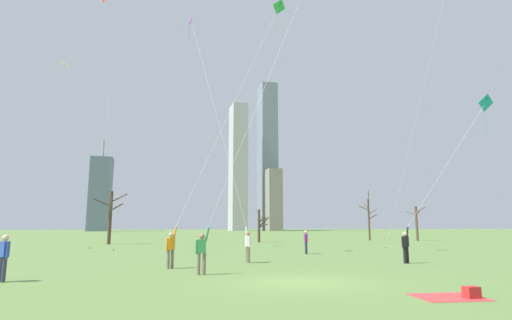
% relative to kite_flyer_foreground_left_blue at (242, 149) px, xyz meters
% --- Properties ---
extents(ground_plane, '(400.00, 400.00, 0.00)m').
position_rel_kite_flyer_foreground_left_blue_xyz_m(ground_plane, '(1.40, -3.12, -5.23)').
color(ground_plane, '#5B7A3D').
extents(kite_flyer_foreground_left_blue, '(7.39, 0.94, 18.06)m').
position_rel_kite_flyer_foreground_left_blue_xyz_m(kite_flyer_foreground_left_blue, '(0.00, 0.00, 0.00)').
color(kite_flyer_foreground_left_blue, '#726656').
rests_on(kite_flyer_foreground_left_blue, ground).
extents(kite_flyer_midfield_left_purple, '(2.95, 7.63, 17.49)m').
position_rel_kite_flyer_foreground_left_blue_xyz_m(kite_flyer_midfield_left_purple, '(1.08, 5.29, -2.45)').
color(kite_flyer_midfield_left_purple, '#726656').
rests_on(kite_flyer_midfield_left_purple, ground).
extents(kite_flyer_midfield_center_teal, '(9.13, 2.39, 10.59)m').
position_rel_kite_flyer_foreground_left_blue_xyz_m(kite_flyer_midfield_center_teal, '(10.73, 2.36, -2.68)').
color(kite_flyer_midfield_center_teal, black).
rests_on(kite_flyer_midfield_center_teal, ground).
extents(kite_flyer_midfield_right_green, '(8.76, 8.01, 19.03)m').
position_rel_kite_flyer_foreground_left_blue_xyz_m(kite_flyer_midfield_right_green, '(-1.31, 4.00, -1.14)').
color(kite_flyer_midfield_right_green, '#726656').
rests_on(kite_flyer_midfield_right_green, ground).
extents(bystander_far_off_by_trees, '(0.37, 0.40, 1.62)m').
position_rel_kite_flyer_foreground_left_blue_xyz_m(bystander_far_off_by_trees, '(-8.64, -0.40, -4.32)').
color(bystander_far_off_by_trees, '#33384C').
rests_on(bystander_far_off_by_trees, ground).
extents(bystander_watching_nearby, '(0.35, 0.44, 1.62)m').
position_rel_kite_flyer_foreground_left_blue_xyz_m(bystander_watching_nearby, '(6.89, 9.88, -4.32)').
color(bystander_watching_nearby, '#33384C').
rests_on(bystander_watching_nearby, ground).
extents(distant_kite_drifting_left_white, '(3.13, 2.79, 15.79)m').
position_rel_kite_flyer_foreground_left_blue_xyz_m(distant_kite_drifting_left_white, '(-10.83, 18.81, 8.16)').
color(distant_kite_drifting_left_white, white).
rests_on(distant_kite_drifting_left_white, ground).
extents(distant_kite_drifting_right_red, '(2.58, 2.92, 23.02)m').
position_rel_kite_flyer_foreground_left_blue_xyz_m(distant_kite_drifting_right_red, '(-8.28, 19.40, 14.96)').
color(distant_kite_drifting_right_red, red).
rests_on(distant_kite_drifting_right_red, ground).
extents(picnic_spot, '(1.96, 1.62, 0.31)m').
position_rel_kite_flyer_foreground_left_blue_xyz_m(picnic_spot, '(4.46, -7.13, -5.13)').
color(picnic_spot, '#CC3838').
rests_on(picnic_spot, ground).
extents(bare_tree_left_of_center, '(1.61, 1.50, 3.86)m').
position_rel_kite_flyer_foreground_left_blue_xyz_m(bare_tree_left_of_center, '(9.16, 29.87, -3.20)').
color(bare_tree_left_of_center, '#4C3828').
rests_on(bare_tree_left_of_center, ground).
extents(bare_tree_leftmost, '(2.44, 2.30, 4.48)m').
position_rel_kite_flyer_foreground_left_blue_xyz_m(bare_tree_leftmost, '(30.55, 29.43, -2.78)').
color(bare_tree_leftmost, brown).
rests_on(bare_tree_leftmost, ground).
extents(bare_tree_far_right_edge, '(3.50, 1.95, 5.62)m').
position_rel_kite_flyer_foreground_left_blue_xyz_m(bare_tree_far_right_edge, '(-7.66, 29.37, -2.13)').
color(bare_tree_far_right_edge, '#4C3828').
rests_on(bare_tree_far_right_edge, ground).
extents(bare_tree_rightmost, '(2.63, 3.12, 6.55)m').
position_rel_kite_flyer_foreground_left_blue_xyz_m(bare_tree_rightmost, '(25.15, 32.21, -2.15)').
color(bare_tree_rightmost, '#4C3828').
rests_on(bare_tree_rightmost, ground).
extents(skyline_wide_slab, '(6.96, 9.11, 64.03)m').
position_rel_kite_flyer_foreground_left_blue_xyz_m(skyline_wide_slab, '(45.77, 147.68, 26.79)').
color(skyline_wide_slab, gray).
rests_on(skyline_wide_slab, ground).
extents(skyline_tall_tower, '(7.52, 8.06, 33.03)m').
position_rel_kite_flyer_foreground_left_blue_xyz_m(skyline_tall_tower, '(-20.59, 138.70, 8.15)').
color(skyline_tall_tower, slate).
rests_on(skyline_tall_tower, ground).
extents(skyline_slender_spire, '(5.43, 7.71, 23.87)m').
position_rel_kite_flyer_foreground_left_blue_xyz_m(skyline_slender_spire, '(43.47, 132.73, 6.71)').
color(skyline_slender_spire, gray).
rests_on(skyline_slender_spire, ground).
extents(skyline_mid_tower_right, '(6.06, 9.19, 50.71)m').
position_rel_kite_flyer_foreground_left_blue_xyz_m(skyline_mid_tower_right, '(30.63, 138.56, 20.13)').
color(skyline_mid_tower_right, '#B2B2B7').
rests_on(skyline_mid_tower_right, ground).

